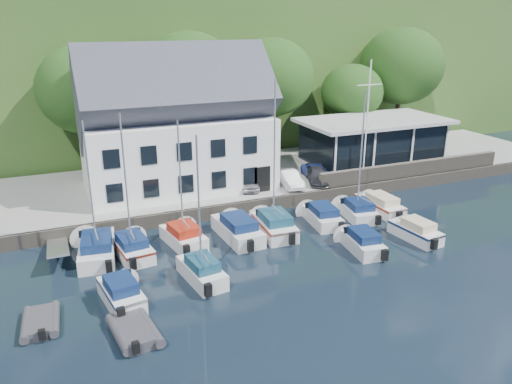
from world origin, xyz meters
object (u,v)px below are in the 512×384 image
car_white (289,178)px  boat_r1_4 (274,165)px  boat_r2_3 (362,240)px  dinghy_0 (40,321)px  car_silver (249,181)px  car_dgrey (317,176)px  boat_r1_1 (126,188)px  boat_r1_2 (180,180)px  flagpole (367,121)px  dinghy_1 (134,330)px  boat_r1_5 (321,214)px  boat_r1_6 (361,163)px  boat_r1_7 (380,203)px  harbor_building (177,132)px  boat_r1_0 (90,185)px  boat_r2_1 (199,205)px  boat_r1_3 (237,227)px  boat_r2_0 (121,290)px  car_blue (316,171)px  club_pavilion (372,141)px  boat_r2_4 (416,229)px

car_white → boat_r1_4: (-4.11, -5.90, 3.11)m
boat_r2_3 → dinghy_0: (-18.52, -1.14, -0.35)m
car_silver → boat_r2_3: (3.08, -11.04, -0.90)m
car_dgrey → boat_r1_1: (-15.97, -5.58, 2.82)m
car_dgrey → boat_r1_2: 13.98m
boat_r1_4 → flagpole: bearing=30.2°
car_dgrey → flagpole: flagpole is taller
car_silver → boat_r2_3: bearing=-59.5°
boat_r2_3 → dinghy_1: size_ratio=1.67×
boat_r1_5 → dinghy_1: 16.77m
boat_r1_4 → dinghy_0: bearing=-155.2°
car_dgrey → boat_r1_6: size_ratio=0.47×
boat_r1_2 → boat_r1_7: bearing=-10.1°
harbor_building → boat_r1_5: size_ratio=2.46×
boat_r1_2 → dinghy_1: size_ratio=2.71×
car_silver → dinghy_1: (-11.52, -14.66, -1.21)m
boat_r1_4 → dinghy_1: bearing=-139.0°
flagpole → boat_r1_4: 11.97m
flagpole → boat_r2_3: bearing=-124.5°
car_dgrey → flagpole: 5.89m
boat_r1_0 → boat_r2_3: (15.26, -5.31, -3.90)m
boat_r1_6 → boat_r2_1: (-13.09, -4.49, 0.31)m
boat_r1_2 → boat_r1_6: size_ratio=1.05×
boat_r1_3 → boat_r1_5: (6.38, 0.10, -0.10)m
harbor_building → boat_r2_1: bearing=-99.8°
car_silver → boat_r1_6: size_ratio=0.42×
boat_r1_6 → boat_r2_0: (-17.51, -5.18, -3.38)m
boat_r1_7 → boat_r2_3: size_ratio=1.15×
boat_r1_1 → dinghy_1: (-1.30, -8.34, -4.00)m
car_silver → boat_r1_5: size_ratio=0.59×
car_blue → boat_r2_3: size_ratio=0.65×
flagpole → boat_r2_0: flagpole is taller
boat_r2_1 → boat_r2_3: boat_r2_1 is taller
car_silver → dinghy_1: bearing=-113.3°
boat_r1_1 → boat_r2_1: bearing=-64.1°
boat_r1_0 → boat_r1_3: bearing=3.7°
boat_r1_6 → boat_r2_3: (-2.80, -4.65, -3.44)m
boat_r2_0 → boat_r1_5: bearing=11.3°
car_white → flagpole: bearing=1.8°
car_blue → boat_r1_7: (1.89, -6.26, -0.92)m
car_dgrey → boat_r1_7: bearing=-46.7°
car_white → boat_r1_5: 5.65m
club_pavilion → dinghy_1: 30.10m
flagpole → boat_r2_3: size_ratio=1.80×
boat_r2_0 → boat_r2_4: bearing=-7.1°
boat_r1_3 → boat_r1_7: bearing=-1.4°
car_dgrey → boat_r2_1: 16.70m
boat_r1_5 → boat_r2_0: boat_r2_0 is taller
boat_r1_1 → boat_r2_3: (13.31, -4.72, -3.69)m
boat_r2_4 → dinghy_0: 22.71m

